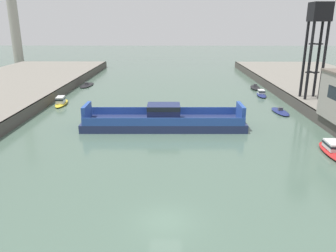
# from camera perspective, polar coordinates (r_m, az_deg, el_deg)

# --- Properties ---
(ground_plane) EXTENTS (400.00, 400.00, 0.00)m
(ground_plane) POSITION_cam_1_polar(r_m,az_deg,el_deg) (25.40, -0.47, -16.14)
(ground_plane) COLOR #4C6656
(chain_ferry) EXTENTS (22.40, 6.12, 3.30)m
(chain_ferry) POSITION_cam_1_polar(r_m,az_deg,el_deg) (46.16, -0.74, 0.98)
(chain_ferry) COLOR navy
(chain_ferry) RESTS_ON ground
(moored_boat_near_left) EXTENTS (2.35, 6.45, 1.57)m
(moored_boat_near_left) POSITION_cam_1_polar(r_m,az_deg,el_deg) (62.27, -17.92, 4.02)
(moored_boat_near_left) COLOR yellow
(moored_boat_near_left) RESTS_ON ground
(moored_boat_near_right) EXTENTS (2.03, 5.03, 1.23)m
(moored_boat_near_right) POSITION_cam_1_polar(r_m,az_deg,el_deg) (69.11, 15.78, 5.34)
(moored_boat_near_right) COLOR navy
(moored_boat_near_right) RESTS_ON ground
(moored_boat_mid_right) EXTENTS (2.47, 5.74, 0.88)m
(moored_boat_mid_right) POSITION_cam_1_polar(r_m,az_deg,el_deg) (57.08, 18.75, 2.38)
(moored_boat_mid_right) COLOR navy
(moored_boat_mid_right) RESTS_ON ground
(moored_boat_far_left) EXTENTS (2.84, 7.24, 0.85)m
(moored_boat_far_left) POSITION_cam_1_polar(r_m,az_deg,el_deg) (79.95, -13.80, 6.86)
(moored_boat_far_left) COLOR black
(moored_boat_far_left) RESTS_ON ground
(moored_boat_far_right) EXTENTS (2.41, 7.03, 1.35)m
(moored_boat_far_right) POSITION_cam_1_polar(r_m,az_deg,el_deg) (41.32, 26.67, -3.70)
(moored_boat_far_right) COLOR red
(moored_boat_far_right) RESTS_ON ground
(moored_boat_upstream_b) EXTENTS (2.61, 5.79, 1.05)m
(moored_boat_upstream_b) POSITION_cam_1_polar(r_m,az_deg,el_deg) (76.85, 14.75, 6.45)
(moored_boat_upstream_b) COLOR black
(moored_boat_upstream_b) RESTS_ON ground
(crane_tower) EXTENTS (2.99, 2.99, 15.38)m
(crane_tower) POSITION_cam_1_polar(r_m,az_deg,el_deg) (60.41, 24.45, 15.44)
(crane_tower) COLOR black
(crane_tower) RESTS_ON quay_right
(smokestack_distant_a) EXTENTS (3.43, 3.43, 37.10)m
(smokestack_distant_a) POSITION_cam_1_polar(r_m,az_deg,el_deg) (127.26, -25.28, 18.26)
(smokestack_distant_a) COLOR #9E998E
(smokestack_distant_a) RESTS_ON ground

